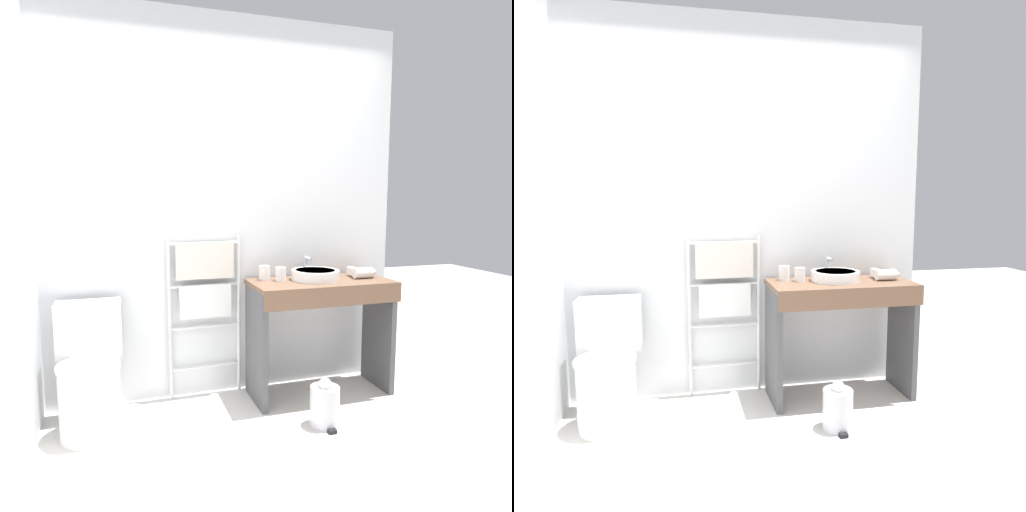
% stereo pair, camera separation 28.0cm
% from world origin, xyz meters
% --- Properties ---
extents(ground_plane, '(12.00, 12.00, 0.00)m').
position_xyz_m(ground_plane, '(0.00, 0.00, 0.00)').
color(ground_plane, silver).
extents(wall_back, '(2.65, 0.12, 2.63)m').
position_xyz_m(wall_back, '(0.00, 1.37, 1.32)').
color(wall_back, silver).
rests_on(wall_back, ground_plane).
extents(wall_side, '(0.12, 1.96, 2.63)m').
position_xyz_m(wall_side, '(-1.26, 0.66, 1.32)').
color(wall_side, silver).
rests_on(wall_side, ground_plane).
extents(toilet, '(0.39, 0.52, 0.77)m').
position_xyz_m(toilet, '(-0.90, 0.99, 0.33)').
color(toilet, white).
rests_on(toilet, ground_plane).
extents(towel_radiator, '(0.52, 0.06, 1.14)m').
position_xyz_m(towel_radiator, '(-0.14, 1.26, 0.79)').
color(towel_radiator, silver).
rests_on(towel_radiator, ground_plane).
extents(vanity_counter, '(0.99, 0.47, 0.83)m').
position_xyz_m(vanity_counter, '(0.64, 1.04, 0.57)').
color(vanity_counter, brown).
rests_on(vanity_counter, ground_plane).
extents(sink_basin, '(0.34, 0.34, 0.07)m').
position_xyz_m(sink_basin, '(0.61, 1.09, 0.86)').
color(sink_basin, white).
rests_on(sink_basin, vanity_counter).
extents(faucet, '(0.02, 0.10, 0.15)m').
position_xyz_m(faucet, '(0.61, 1.24, 0.92)').
color(faucet, silver).
rests_on(faucet, vanity_counter).
extents(cup_near_wall, '(0.08, 0.08, 0.10)m').
position_xyz_m(cup_near_wall, '(0.27, 1.19, 0.88)').
color(cup_near_wall, white).
rests_on(cup_near_wall, vanity_counter).
extents(cup_near_edge, '(0.07, 0.07, 0.10)m').
position_xyz_m(cup_near_edge, '(0.37, 1.13, 0.87)').
color(cup_near_edge, white).
rests_on(cup_near_edge, vanity_counter).
extents(hair_dryer, '(0.19, 0.18, 0.08)m').
position_xyz_m(hair_dryer, '(0.98, 1.06, 0.86)').
color(hair_dryer, white).
rests_on(hair_dryer, vanity_counter).
extents(trash_bin, '(0.18, 0.22, 0.30)m').
position_xyz_m(trash_bin, '(0.47, 0.61, 0.13)').
color(trash_bin, silver).
rests_on(trash_bin, ground_plane).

